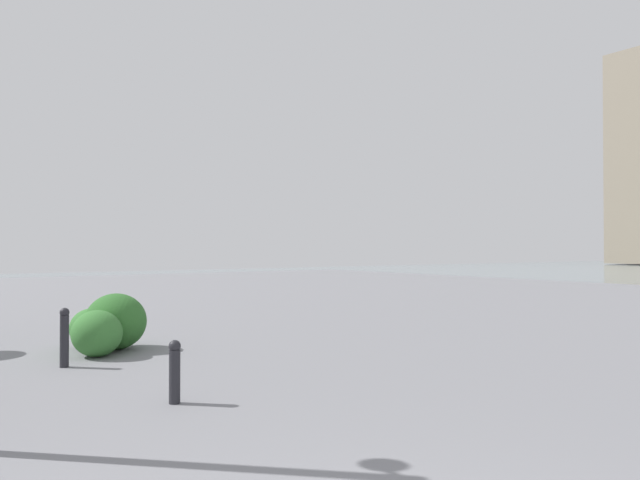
{
  "coord_description": "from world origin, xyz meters",
  "views": [
    {
      "loc": [
        -1.29,
        1.27,
        1.66
      ],
      "look_at": [
        8.54,
        -5.61,
        1.83
      ],
      "focal_mm": 33.08,
      "sensor_mm": 36.0,
      "label": 1
    }
  ],
  "objects": [
    {
      "name": "bollard_near",
      "position": [
        4.79,
        -1.08,
        0.36
      ],
      "size": [
        0.13,
        0.13,
        0.68
      ],
      "color": "#232328",
      "rests_on": "ground"
    },
    {
      "name": "bollard_mid",
      "position": [
        7.51,
        -0.53,
        0.43
      ],
      "size": [
        0.13,
        0.13,
        0.83
      ],
      "color": "#232328",
      "rests_on": "ground"
    },
    {
      "name": "shrub_low",
      "position": [
        8.94,
        -1.24,
        0.33
      ],
      "size": [
        0.78,
        0.7,
        0.66
      ],
      "color": "#387533",
      "rests_on": "ground"
    },
    {
      "name": "shrub_round",
      "position": [
        8.58,
        -1.54,
        0.46
      ],
      "size": [
        1.08,
        0.97,
        0.92
      ],
      "color": "#2D6628",
      "rests_on": "ground"
    },
    {
      "name": "shrub_wide",
      "position": [
        8.09,
        -1.11,
        0.36
      ],
      "size": [
        0.84,
        0.75,
        0.71
      ],
      "color": "#387533",
      "rests_on": "ground"
    },
    {
      "name": "shrub_tall",
      "position": [
        8.68,
        -1.53,
        0.34
      ],
      "size": [
        0.81,
        0.73,
        0.69
      ],
      "color": "#477F38",
      "rests_on": "ground"
    }
  ]
}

